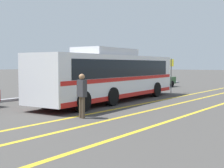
% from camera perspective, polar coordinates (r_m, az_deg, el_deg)
% --- Properties ---
extents(ground_plane, '(220.00, 220.00, 0.00)m').
position_cam_1_polar(ground_plane, '(19.89, 0.94, -2.84)').
color(ground_plane, '#423F3D').
extents(lane_strip_0, '(32.19, 0.20, 0.01)m').
position_cam_1_polar(lane_strip_0, '(17.82, 5.69, -3.60)').
color(lane_strip_0, gold).
rests_on(lane_strip_0, ground_plane).
extents(lane_strip_1, '(32.19, 0.20, 0.01)m').
position_cam_1_polar(lane_strip_1, '(17.06, 10.33, -3.96)').
color(lane_strip_1, gold).
rests_on(lane_strip_1, ground_plane).
extents(lane_strip_2, '(32.19, 0.20, 0.01)m').
position_cam_1_polar(lane_strip_2, '(16.27, 16.79, -4.43)').
color(lane_strip_2, gold).
rests_on(lane_strip_2, ground_plane).
extents(curb_strip, '(40.19, 0.36, 0.15)m').
position_cam_1_polar(curb_strip, '(22.34, -10.25, -1.99)').
color(curb_strip, '#99999E').
rests_on(curb_strip, ground_plane).
extents(transit_bus, '(12.63, 3.33, 3.18)m').
position_cam_1_polar(transit_bus, '(18.91, -0.03, 1.67)').
color(transit_bus, white).
rests_on(transit_bus, ground_plane).
extents(parked_car_2, '(4.84, 1.87, 1.54)m').
position_cam_1_polar(parked_car_2, '(20.85, -9.86, -0.46)').
color(parked_car_2, '#9E9EA3').
rests_on(parked_car_2, ground_plane).
extents(parked_car_3, '(4.09, 2.04, 1.46)m').
position_cam_1_polar(parked_car_3, '(25.91, 0.64, 0.29)').
color(parked_car_3, olive).
rests_on(parked_car_3, ground_plane).
extents(parked_car_4, '(4.35, 2.10, 1.53)m').
position_cam_1_polar(parked_car_4, '(30.93, 8.31, 0.84)').
color(parked_car_4, '#335B33').
rests_on(parked_car_4, ground_plane).
extents(pedestrian_0, '(0.29, 0.45, 1.84)m').
position_cam_1_polar(pedestrian_0, '(12.92, -5.52, -1.61)').
color(pedestrian_0, brown).
rests_on(pedestrian_0, ground_plane).
extents(bus_stop_sign, '(0.07, 0.40, 2.69)m').
position_cam_1_polar(bus_stop_sign, '(24.72, 10.76, 2.27)').
color(bus_stop_sign, '#59595E').
rests_on(bus_stop_sign, ground_plane).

